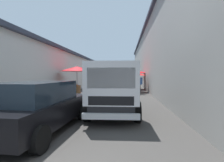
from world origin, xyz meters
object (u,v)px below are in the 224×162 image
at_px(fruit_stall_mid_lane, 77,72).
at_px(delivery_truck, 113,90).
at_px(fruit_stall_far_right, 135,73).
at_px(hatchback_car, 39,106).
at_px(fruit_stall_far_left, 134,76).
at_px(vendor_in_shade, 139,83).
at_px(vendor_by_crates, 96,85).

height_order(fruit_stall_mid_lane, delivery_truck, fruit_stall_mid_lane).
xyz_separation_m(fruit_stall_far_right, hatchback_car, (-14.49, 3.52, -1.08)).
relative_size(fruit_stall_far_left, vendor_in_shade, 1.37).
relative_size(fruit_stall_far_left, vendor_by_crates, 1.46).
relative_size(fruit_stall_far_right, vendor_by_crates, 1.77).
bearing_deg(vendor_in_shade, hatchback_car, 159.53).
xyz_separation_m(fruit_stall_far_right, vendor_by_crates, (-6.82, 3.25, -0.94)).
height_order(fruit_stall_far_right, vendor_in_shade, fruit_stall_far_right).
bearing_deg(hatchback_car, vendor_by_crates, -1.98).
relative_size(fruit_stall_far_right, hatchback_car, 0.68).
xyz_separation_m(fruit_stall_far_right, delivery_truck, (-12.69, 1.46, -0.78)).
xyz_separation_m(fruit_stall_mid_lane, vendor_in_shade, (1.45, -5.01, -0.95)).
bearing_deg(fruit_stall_mid_lane, fruit_stall_far_right, -38.23).
xyz_separation_m(hatchback_car, vendor_by_crates, (7.67, -0.27, 0.15)).
relative_size(fruit_stall_far_right, delivery_truck, 0.55).
distance_m(fruit_stall_mid_lane, vendor_in_shade, 5.31).
xyz_separation_m(vendor_by_crates, vendor_in_shade, (2.04, -3.36, 0.07)).
bearing_deg(hatchback_car, delivery_truck, -48.83).
distance_m(fruit_stall_far_left, vendor_in_shade, 2.00).
height_order(fruit_stall_far_right, fruit_stall_mid_lane, fruit_stall_mid_lane).
distance_m(hatchback_car, vendor_in_shade, 10.37).
relative_size(fruit_stall_far_right, fruit_stall_far_left, 1.21).
bearing_deg(vendor_by_crates, hatchback_car, 178.02).
bearing_deg(fruit_stall_mid_lane, vendor_in_shade, -73.87).
distance_m(hatchback_car, delivery_truck, 2.75).
height_order(delivery_truck, vendor_in_shade, delivery_truck).
xyz_separation_m(fruit_stall_far_right, fruit_stall_far_left, (-2.89, 0.23, -0.30)).
distance_m(fruit_stall_far_right, fruit_stall_far_left, 2.92).
height_order(fruit_stall_far_right, fruit_stall_far_left, fruit_stall_far_right).
bearing_deg(fruit_stall_mid_lane, fruit_stall_far_left, -54.51).
height_order(vendor_by_crates, vendor_in_shade, vendor_in_shade).
distance_m(hatchback_car, vendor_by_crates, 7.68).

